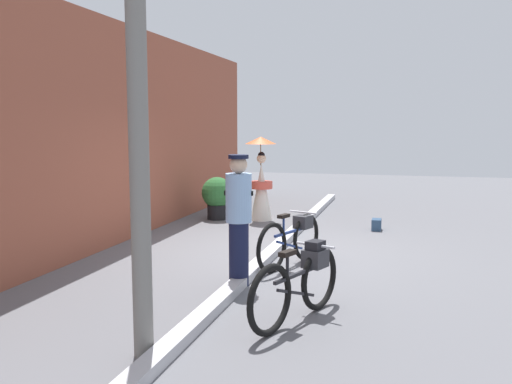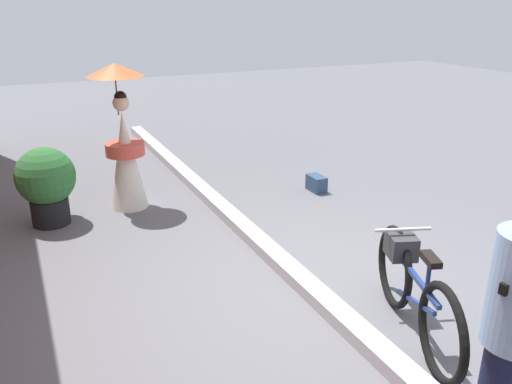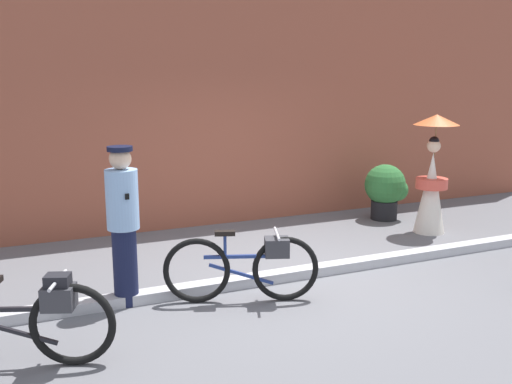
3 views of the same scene
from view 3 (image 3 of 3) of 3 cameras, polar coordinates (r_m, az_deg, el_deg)
ground_plane at (r=7.15m, az=3.72°, el=-8.51°), size 30.00×30.00×0.00m
building_wall at (r=9.52m, az=-4.63°, el=8.54°), size 14.00×0.40×3.91m
sidewalk_curb at (r=7.13m, az=3.73°, el=-8.06°), size 14.00×0.20×0.12m
bicycle_near_officer at (r=5.36m, az=-22.15°, el=-11.56°), size 1.62×0.71×0.82m
bicycle_far_side at (r=6.32m, az=-0.98°, el=-7.29°), size 1.61×0.68×0.81m
person_officer at (r=6.26m, az=-12.97°, el=-2.86°), size 0.34×0.38×1.72m
person_with_parasol at (r=9.37m, az=16.99°, el=1.38°), size 0.69×0.69×1.85m
potted_plant_by_door at (r=10.08m, az=12.74°, el=0.30°), size 0.71×0.69×0.95m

